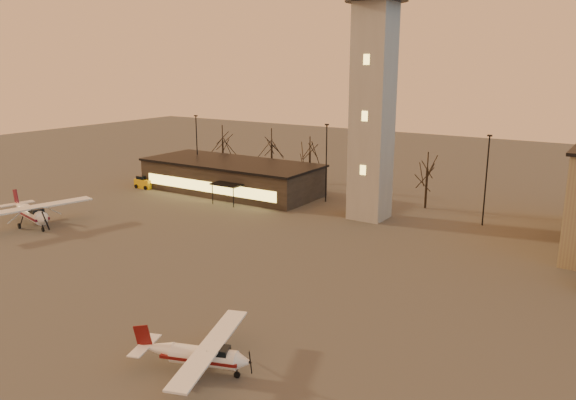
{
  "coord_description": "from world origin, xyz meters",
  "views": [
    {
      "loc": [
        26.37,
        -28.33,
        17.76
      ],
      "look_at": [
        -0.3,
        13.0,
        5.62
      ],
      "focal_mm": 35.0,
      "sensor_mm": 36.0,
      "label": 1
    }
  ],
  "objects_px": {
    "cessna_front": "(206,359)",
    "service_cart": "(144,183)",
    "cessna_rear": "(33,216)",
    "terminal": "(231,177)",
    "control_tower": "(374,75)"
  },
  "relations": [
    {
      "from": "cessna_front",
      "to": "cessna_rear",
      "type": "xyz_separation_m",
      "value": [
        -35.86,
        12.64,
        0.28
      ]
    },
    {
      "from": "cessna_front",
      "to": "service_cart",
      "type": "distance_m",
      "value": 52.29
    },
    {
      "from": "cessna_rear",
      "to": "terminal",
      "type": "bearing_deg",
      "value": 87.34
    },
    {
      "from": "terminal",
      "to": "service_cart",
      "type": "height_order",
      "value": "terminal"
    },
    {
      "from": "cessna_rear",
      "to": "service_cart",
      "type": "height_order",
      "value": "cessna_rear"
    },
    {
      "from": "cessna_rear",
      "to": "service_cart",
      "type": "bearing_deg",
      "value": 116.25
    },
    {
      "from": "terminal",
      "to": "control_tower",
      "type": "bearing_deg",
      "value": -5.15
    },
    {
      "from": "cessna_rear",
      "to": "service_cart",
      "type": "distance_m",
      "value": 21.04
    },
    {
      "from": "terminal",
      "to": "cessna_rear",
      "type": "distance_m",
      "value": 26.61
    },
    {
      "from": "cessna_front",
      "to": "control_tower",
      "type": "bearing_deg",
      "value": 81.06
    },
    {
      "from": "cessna_front",
      "to": "service_cart",
      "type": "bearing_deg",
      "value": 121.7
    },
    {
      "from": "terminal",
      "to": "service_cart",
      "type": "xyz_separation_m",
      "value": [
        -12.06,
        -4.98,
        -1.48
      ]
    },
    {
      "from": "terminal",
      "to": "service_cart",
      "type": "relative_size",
      "value": 9.0
    },
    {
      "from": "control_tower",
      "to": "cessna_front",
      "type": "relative_size",
      "value": 3.42
    },
    {
      "from": "service_cart",
      "to": "control_tower",
      "type": "bearing_deg",
      "value": 4.65
    }
  ]
}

